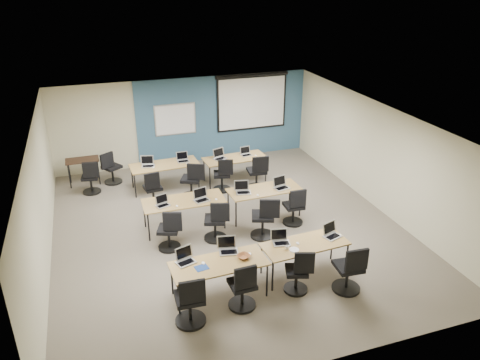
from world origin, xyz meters
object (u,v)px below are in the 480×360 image
object	(u,v)px
whiteboard	(175,120)
laptop_8	(148,164)
task_chair_0	(191,304)
task_chair_7	(294,209)
laptop_0	(185,258)
laptop_4	(163,203)
laptop_10	(220,156)
task_chair_4	(170,233)
training_table_back_left	(165,166)
task_chair_6	(264,221)
laptop_7	(281,185)
task_chair_1	(243,289)
laptop_11	(246,153)
laptop_3	(331,233)
task_chair_11	(257,175)
task_chair_9	(192,183)
task_chair_8	(153,191)
projector_screen	(252,99)
training_table_back_right	(235,159)
laptop_6	(243,190)
training_table_front_right	(305,245)
training_table_mid_right	(264,191)
laptop_1	(228,248)
utility_table	(83,163)
laptop_9	(183,159)
laptop_2	(280,240)
laptop_5	(201,197)
task_chair_3	(349,272)
task_chair_10	(223,177)
training_table_front_left	(219,265)
task_chair_2	(298,275)
spare_chair_a	(111,170)
spare_chair_b	(91,180)
task_chair_5	(216,224)
training_table_mid_left	(184,202)

from	to	relation	value
whiteboard	laptop_8	distance (m)	2.14
task_chair_0	task_chair_7	distance (m)	4.12
laptop_0	laptop_4	bearing A→B (deg)	72.46
laptop_10	laptop_0	bearing A→B (deg)	-133.42
task_chair_4	training_table_back_left	bearing A→B (deg)	101.85
task_chair_6	laptop_7	bearing A→B (deg)	69.21
task_chair_1	laptop_11	distance (m)	5.86
laptop_3	task_chair_11	distance (m)	4.00
task_chair_9	task_chair_7	bearing A→B (deg)	-23.02
training_table_back_left	task_chair_8	size ratio (longest dim) A/B	1.94
projector_screen	laptop_8	size ratio (longest dim) A/B	6.79
task_chair_1	task_chair_9	size ratio (longest dim) A/B	0.96
training_table_back_right	laptop_6	bearing A→B (deg)	-106.38
task_chair_4	task_chair_7	bearing A→B (deg)	23.14
training_table_front_right	training_table_mid_right	distance (m)	2.58
laptop_1	task_chair_1	world-z (taller)	laptop_1
training_table_back_right	utility_table	xyz separation A→B (m)	(-4.17, 1.21, -0.03)
training_table_back_left	laptop_9	xyz separation A→B (m)	(0.54, 0.08, 0.10)
laptop_1	laptop_2	xyz separation A→B (m)	(1.08, -0.04, -0.00)
task_chair_9	laptop_7	bearing A→B (deg)	-15.55
laptop_5	laptop_11	world-z (taller)	laptop_5
projector_screen	task_chair_4	bearing A→B (deg)	-126.98
laptop_7	laptop_9	world-z (taller)	laptop_7
laptop_6	laptop_10	distance (m)	2.31
task_chair_3	task_chair_10	size ratio (longest dim) A/B	1.04
laptop_6	laptop_11	size ratio (longest dim) A/B	1.16
laptop_0	task_chair_8	bearing A→B (deg)	72.58
laptop_9	task_chair_1	bearing A→B (deg)	-91.26
training_table_front_left	laptop_2	world-z (taller)	laptop_2
laptop_2	task_chair_2	xyz separation A→B (m)	(0.10, -0.67, -0.40)
laptop_4	task_chair_8	size ratio (longest dim) A/B	0.31
laptop_10	task_chair_1	bearing A→B (deg)	-122.08
task_chair_0	laptop_8	world-z (taller)	task_chair_0
training_table_front_right	task_chair_2	size ratio (longest dim) A/B	1.81
laptop_3	spare_chair_a	world-z (taller)	same
laptop_6	spare_chair_b	size ratio (longest dim) A/B	0.37
laptop_0	laptop_1	bearing A→B (deg)	-11.97
task_chair_7	task_chair_5	bearing A→B (deg)	-175.00
whiteboard	laptop_10	distance (m)	2.10
laptop_0	laptop_3	world-z (taller)	laptop_3
whiteboard	laptop_3	bearing A→B (deg)	-74.38
task_chair_2	laptop_3	bearing A→B (deg)	48.43
task_chair_10	utility_table	world-z (taller)	task_chair_10
training_table_front_right	training_table_mid_left	world-z (taller)	same
laptop_7	laptop_11	world-z (taller)	laptop_7
task_chair_1	laptop_6	size ratio (longest dim) A/B	2.78
laptop_6	task_chair_11	bearing A→B (deg)	70.77
laptop_10	task_chair_7	bearing A→B (deg)	-91.34
task_chair_4	spare_chair_a	world-z (taller)	spare_chair_a
training_table_back_left	laptop_7	distance (m)	3.47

